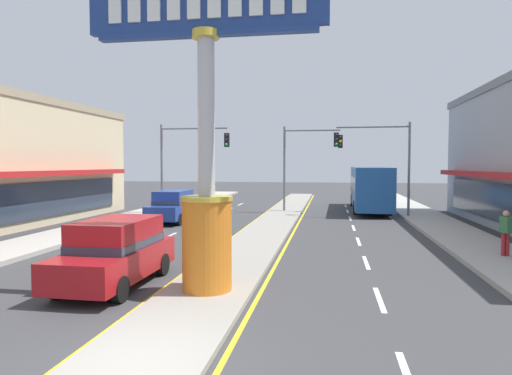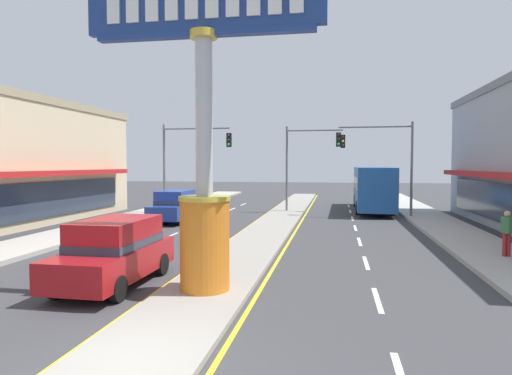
{
  "view_description": "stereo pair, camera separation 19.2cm",
  "coord_description": "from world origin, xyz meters",
  "views": [
    {
      "loc": [
        3.22,
        -6.96,
        3.48
      ],
      "look_at": [
        0.43,
        9.84,
        2.6
      ],
      "focal_mm": 31.47,
      "sensor_mm": 36.0,
      "label": 1
    },
    {
      "loc": [
        3.41,
        -6.92,
        3.48
      ],
      "look_at": [
        0.43,
        9.84,
        2.6
      ],
      "focal_mm": 31.47,
      "sensor_mm": 36.0,
      "label": 2
    }
  ],
  "objects": [
    {
      "name": "sidewalk_right",
      "position": [
        9.26,
        16.0,
        0.09
      ],
      "size": [
        2.93,
        60.0,
        0.18
      ],
      "primitive_type": "cube",
      "color": "#ADA89E",
      "rests_on": "ground"
    },
    {
      "name": "ground_plane",
      "position": [
        0.0,
        0.0,
        0.0
      ],
      "size": [
        160.0,
        160.0,
        0.0
      ],
      "primitive_type": "plane",
      "color": "#3A3A3D"
    },
    {
      "name": "suv_near_right_lane",
      "position": [
        -6.15,
        18.79,
        0.98
      ],
      "size": [
        2.03,
        4.63,
        1.9
      ],
      "color": "navy",
      "rests_on": "ground"
    },
    {
      "name": "traffic_light_median_far",
      "position": [
        1.43,
        25.28,
        4.19
      ],
      "size": [
        4.2,
        0.46,
        6.2
      ],
      "color": "slate",
      "rests_on": "ground"
    },
    {
      "name": "suv_far_right_lane",
      "position": [
        -2.85,
        4.96,
        0.98
      ],
      "size": [
        1.99,
        4.61,
        1.9
      ],
      "color": "maroon",
      "rests_on": "ground"
    },
    {
      "name": "lane_markings",
      "position": [
        0.0,
        16.65,
        0.0
      ],
      "size": [
        9.13,
        52.0,
        0.01
      ],
      "color": "silver",
      "rests_on": "ground"
    },
    {
      "name": "sidewalk_left",
      "position": [
        -9.26,
        16.0,
        0.09
      ],
      "size": [
        2.93,
        60.0,
        0.18
      ],
      "primitive_type": "cube",
      "color": "#ADA89E",
      "rests_on": "ground"
    },
    {
      "name": "median_strip",
      "position": [
        0.0,
        18.0,
        0.07
      ],
      "size": [
        2.39,
        52.0,
        0.14
      ],
      "primitive_type": "cube",
      "color": "gray",
      "rests_on": "ground"
    },
    {
      "name": "traffic_light_left_side",
      "position": [
        -6.43,
        22.25,
        4.25
      ],
      "size": [
        4.86,
        0.46,
        6.2
      ],
      "color": "slate",
      "rests_on": "ground"
    },
    {
      "name": "pedestrian_near_kerb",
      "position": [
        9.48,
        10.36,
        1.11
      ],
      "size": [
        0.36,
        0.45,
        1.64
      ],
      "color": "maroon",
      "rests_on": "sidewalk_right"
    },
    {
      "name": "bus_near_left_lane",
      "position": [
        6.15,
        27.62,
        1.87
      ],
      "size": [
        2.72,
        11.24,
        3.26
      ],
      "color": "#1E5199",
      "rests_on": "ground"
    },
    {
      "name": "district_sign",
      "position": [
        -0.0,
        4.47,
        3.79
      ],
      "size": [
        6.35,
        1.38,
        8.13
      ],
      "color": "orange",
      "rests_on": "median_strip"
    },
    {
      "name": "traffic_light_right_side",
      "position": [
        6.43,
        22.96,
        4.25
      ],
      "size": [
        4.86,
        0.46,
        6.2
      ],
      "color": "slate",
      "rests_on": "ground"
    }
  ]
}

